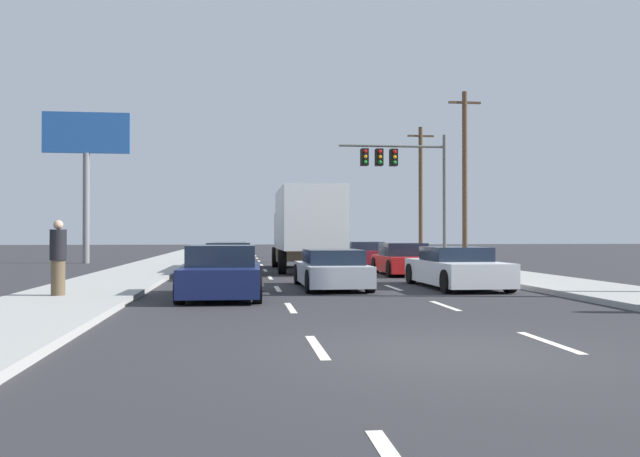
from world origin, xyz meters
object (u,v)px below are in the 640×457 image
at_px(car_silver, 332,270).
at_px(car_black, 229,261).
at_px(car_maroon, 363,254).
at_px(car_white, 456,269).
at_px(box_truck, 306,224).
at_px(pedestrian_mid_block, 58,258).
at_px(traffic_signal_mast, 398,167).
at_px(car_navy, 222,274).
at_px(car_red, 403,260).
at_px(utility_pole_mid, 465,175).
at_px(car_blue, 230,256).
at_px(roadside_billboard, 86,153).
at_px(utility_pole_far, 421,190).

bearing_deg(car_silver, car_black, 118.90).
height_order(car_black, car_silver, car_black).
relative_size(car_maroon, car_white, 0.90).
height_order(box_truck, pedestrian_mid_block, box_truck).
relative_size(car_maroon, traffic_signal_mast, 0.59).
bearing_deg(car_white, pedestrian_mid_block, -165.43).
height_order(car_maroon, traffic_signal_mast, traffic_signal_mast).
xyz_separation_m(car_navy, pedestrian_mid_block, (-3.79, -0.43, 0.44)).
bearing_deg(traffic_signal_mast, car_red, -102.40).
relative_size(car_red, utility_pole_mid, 0.43).
bearing_deg(car_navy, car_white, 18.90).
bearing_deg(car_black, car_white, -40.42).
bearing_deg(car_blue, box_truck, -48.45).
relative_size(car_black, car_silver, 1.08).
bearing_deg(car_white, roadside_billboard, 128.51).
bearing_deg(pedestrian_mid_block, car_white, 14.57).
bearing_deg(car_maroon, pedestrian_mid_block, -121.72).
distance_m(box_truck, car_maroon, 5.64).
height_order(car_blue, car_navy, car_navy).
distance_m(car_white, traffic_signal_mast, 18.75).
xyz_separation_m(car_black, car_silver, (3.05, -5.53, -0.05)).
relative_size(car_navy, pedestrian_mid_block, 2.34).
xyz_separation_m(car_navy, utility_pole_mid, (12.58, 18.41, 4.23)).
bearing_deg(car_red, roadside_billboard, 140.47).
distance_m(car_blue, box_truck, 5.22).
relative_size(car_blue, car_navy, 1.00).
relative_size(car_black, roadside_billboard, 0.57).
relative_size(box_truck, pedestrian_mid_block, 4.88).
height_order(car_red, traffic_signal_mast, traffic_signal_mast).
bearing_deg(pedestrian_mid_block, car_silver, 23.12).
height_order(car_navy, car_white, car_navy).
height_order(car_maroon, car_white, car_maroon).
bearing_deg(roadside_billboard, car_white, -51.49).
bearing_deg(car_maroon, utility_pole_mid, 18.98).
relative_size(car_navy, traffic_signal_mast, 0.57).
bearing_deg(car_silver, car_red, 59.34).
distance_m(car_silver, utility_pole_far, 26.53).
distance_m(car_blue, car_white, 15.07).
xyz_separation_m(car_blue, car_black, (0.09, -7.71, 0.03)).
distance_m(car_white, utility_pole_far, 25.64).
xyz_separation_m(box_truck, car_silver, (-0.18, -9.49, -1.47)).
bearing_deg(utility_pole_mid, car_navy, -124.35).
bearing_deg(car_silver, box_truck, 88.93).
relative_size(utility_pole_far, pedestrian_mid_block, 4.96).
height_order(car_silver, pedestrian_mid_block, pedestrian_mid_block).
distance_m(car_navy, car_red, 10.97).
height_order(car_navy, traffic_signal_mast, traffic_signal_mast).
xyz_separation_m(traffic_signal_mast, roadside_billboard, (-17.15, 0.45, 0.57)).
bearing_deg(car_white, box_truck, 109.83).
distance_m(car_navy, car_maroon, 17.62).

